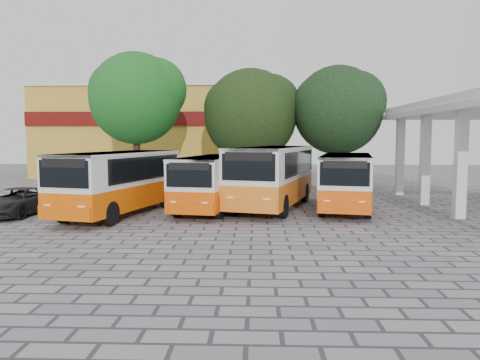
{
  "coord_description": "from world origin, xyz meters",
  "views": [
    {
      "loc": [
        -1.08,
        -18.89,
        3.49
      ],
      "look_at": [
        -1.87,
        3.65,
        1.5
      ],
      "focal_mm": 35.0,
      "sensor_mm": 36.0,
      "label": 1
    }
  ],
  "objects_px": {
    "parked_car": "(16,202)",
    "bus_centre_left": "(213,179)",
    "bus_far_left": "(120,179)",
    "bus_far_right": "(346,178)",
    "bus_centre_right": "(273,173)"
  },
  "relations": [
    {
      "from": "bus_far_left",
      "to": "parked_car",
      "type": "bearing_deg",
      "value": -162.49
    },
    {
      "from": "bus_centre_left",
      "to": "bus_far_right",
      "type": "distance_m",
      "value": 6.56
    },
    {
      "from": "bus_centre_right",
      "to": "bus_far_left",
      "type": "bearing_deg",
      "value": -146.96
    },
    {
      "from": "bus_far_left",
      "to": "bus_far_right",
      "type": "bearing_deg",
      "value": 24.24
    },
    {
      "from": "parked_car",
      "to": "bus_centre_left",
      "type": "bearing_deg",
      "value": 14.87
    },
    {
      "from": "bus_centre_right",
      "to": "parked_car",
      "type": "distance_m",
      "value": 12.13
    },
    {
      "from": "bus_far_left",
      "to": "bus_centre_left",
      "type": "height_order",
      "value": "bus_far_left"
    },
    {
      "from": "bus_far_right",
      "to": "bus_centre_left",
      "type": "bearing_deg",
      "value": -164.63
    },
    {
      "from": "bus_far_left",
      "to": "bus_far_right",
      "type": "xyz_separation_m",
      "value": [
        10.69,
        1.9,
        -0.1
      ]
    },
    {
      "from": "parked_car",
      "to": "bus_far_right",
      "type": "bearing_deg",
      "value": 11.59
    },
    {
      "from": "bus_centre_left",
      "to": "bus_far_left",
      "type": "bearing_deg",
      "value": -150.12
    },
    {
      "from": "bus_centre_right",
      "to": "bus_far_right",
      "type": "relative_size",
      "value": 1.15
    },
    {
      "from": "bus_far_left",
      "to": "parked_car",
      "type": "distance_m",
      "value": 4.84
    },
    {
      "from": "bus_centre_left",
      "to": "bus_centre_right",
      "type": "relative_size",
      "value": 0.84
    },
    {
      "from": "bus_far_left",
      "to": "bus_centre_left",
      "type": "distance_m",
      "value": 4.4
    }
  ]
}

